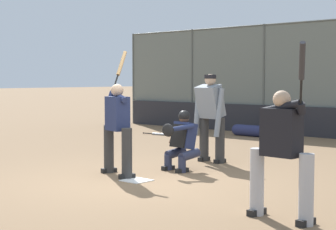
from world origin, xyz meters
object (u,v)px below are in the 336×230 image
object	(u,v)px
catcher_behind_plate	(181,139)
spare_bat_by_padding	(157,134)
umpire_home	(211,115)
equipment_bag_dugout_side	(249,131)
batter_at_plate	(117,126)
batter_on_deck	(282,150)

from	to	relation	value
catcher_behind_plate	spare_bat_by_padding	world-z (taller)	catcher_behind_plate
umpire_home	equipment_bag_dugout_side	distance (m)	5.47
catcher_behind_plate	umpire_home	bearing A→B (deg)	-72.53
catcher_behind_plate	spare_bat_by_padding	xyz separation A→B (m)	(4.79, -4.51, -0.55)
batter_at_plate	batter_on_deck	bearing A→B (deg)	-175.54
batter_on_deck	equipment_bag_dugout_side	world-z (taller)	batter_on_deck
batter_at_plate	batter_on_deck	world-z (taller)	batter_at_plate
batter_at_plate	catcher_behind_plate	world-z (taller)	batter_at_plate
catcher_behind_plate	umpire_home	xyz separation A→B (m)	(0.22, -1.19, 0.39)
batter_at_plate	spare_bat_by_padding	distance (m)	7.16
batter_at_plate	spare_bat_by_padding	bearing A→B (deg)	-35.68
catcher_behind_plate	umpire_home	distance (m)	1.27
catcher_behind_plate	equipment_bag_dugout_side	distance (m)	6.60
batter_on_deck	spare_bat_by_padding	bearing A→B (deg)	144.70
umpire_home	catcher_behind_plate	bearing A→B (deg)	102.94
spare_bat_by_padding	batter_on_deck	bearing A→B (deg)	-44.91
batter_at_plate	equipment_bag_dugout_side	world-z (taller)	batter_at_plate
batter_on_deck	spare_bat_by_padding	size ratio (longest dim) A/B	2.45
equipment_bag_dugout_side	batter_on_deck	bearing A→B (deg)	125.74
catcher_behind_plate	batter_on_deck	bearing A→B (deg)	155.47
batter_at_plate	catcher_behind_plate	size ratio (longest dim) A/B	1.99
catcher_behind_plate	batter_on_deck	world-z (taller)	batter_on_deck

